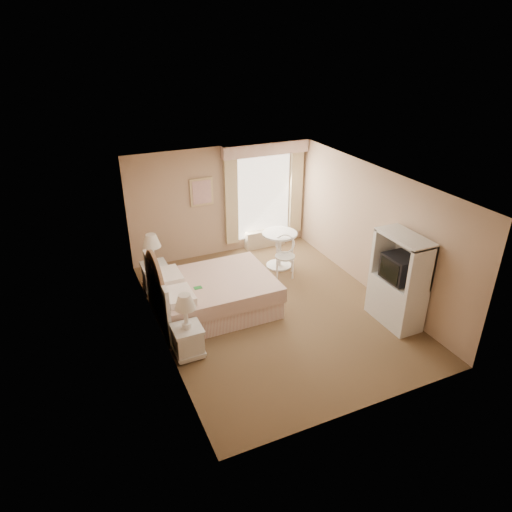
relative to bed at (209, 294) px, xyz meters
name	(u,v)px	position (x,y,z in m)	size (l,w,h in m)	color
room	(275,250)	(1.12, -0.46, 0.89)	(4.21, 5.51, 2.51)	brown
window	(265,193)	(2.17, 2.20, 0.98)	(2.05, 0.22, 2.51)	white
framed_art	(202,192)	(0.67, 2.26, 1.19)	(0.52, 0.04, 0.62)	#D2B481
bed	(209,294)	(0.00, 0.00, 0.00)	(2.15, 1.69, 1.49)	tan
nightstand_near	(187,333)	(-0.72, -1.09, 0.06)	(0.46, 0.46, 1.11)	white
nightstand_far	(155,270)	(-0.72, 1.19, 0.09)	(0.49, 0.49, 1.20)	white
round_table	(279,244)	(2.01, 1.09, 0.18)	(0.76, 0.76, 0.80)	white
cafe_chair	(285,252)	(1.95, 0.72, 0.15)	(0.56, 0.56, 0.88)	white
armoire	(398,287)	(2.93, -1.66, 0.34)	(0.50, 1.01, 1.68)	white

